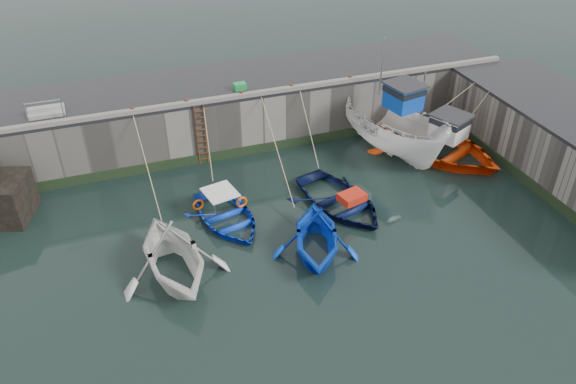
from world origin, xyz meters
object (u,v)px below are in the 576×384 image
object	(u,v)px
boat_near_navy	(339,206)
bollard_d	(292,87)
boat_near_white	(175,275)
boat_far_white	(392,128)
bollard_c	(241,94)
boat_near_blue	(227,221)
boat_near_blacktrim	(315,252)
bollard_e	(350,78)
fish_crate	(240,86)
bollard_b	(186,102)
bollard_a	(133,110)
ladder	(201,135)
boat_far_orange	(436,145)

from	to	relation	value
boat_near_navy	bollard_d	xyz separation A→B (m)	(-0.15, 5.99, 3.30)
boat_near_white	bollard_d	xyz separation A→B (m)	(7.63, 8.07, 3.30)
bollard_d	boat_far_white	bearing A→B (deg)	-25.15
bollard_c	boat_near_blue	bearing A→B (deg)	-113.20
boat_near_blacktrim	bollard_e	xyz separation A→B (m)	(5.25, 8.59, 3.30)
boat_near_blue	bollard_e	xyz separation A→B (m)	(8.11, 5.39, 3.30)
boat_near_white	boat_far_white	distance (m)	13.70
fish_crate	bollard_b	world-z (taller)	fish_crate
fish_crate	boat_far_white	bearing A→B (deg)	-25.68
bollard_c	boat_near_navy	bearing A→B (deg)	-65.34
boat_near_blacktrim	bollard_d	bearing A→B (deg)	95.33
boat_near_blacktrim	bollard_b	xyz separation A→B (m)	(-3.25, 8.59, 3.30)
bollard_a	ladder	bearing A→B (deg)	-6.38
bollard_b	bollard_e	xyz separation A→B (m)	(8.50, 0.00, 0.00)
boat_near_blue	boat_far_white	bearing A→B (deg)	6.55
boat_near_blacktrim	bollard_c	xyz separation A→B (m)	(-0.55, 8.59, 3.30)
ladder	bollard_d	size ratio (longest dim) A/B	11.43
boat_near_navy	bollard_c	bearing A→B (deg)	100.08
boat_near_navy	bollard_b	xyz separation A→B (m)	(-5.45, 5.99, 3.30)
bollard_c	bollard_e	xyz separation A→B (m)	(5.80, 0.00, 0.00)
boat_far_orange	boat_near_white	bearing A→B (deg)	173.26
ladder	boat_near_blacktrim	xyz separation A→B (m)	(2.75, -8.26, -1.59)
bollard_b	bollard_c	xyz separation A→B (m)	(2.70, 0.00, 0.00)
boat_near_white	bollard_b	bearing A→B (deg)	66.26
fish_crate	boat_near_white	bearing A→B (deg)	-122.90
ladder	boat_near_blacktrim	size ratio (longest dim) A/B	0.73
boat_near_blue	bollard_c	distance (m)	6.72
bollard_a	boat_near_blacktrim	bearing A→B (deg)	-56.21
bollard_a	bollard_e	size ratio (longest dim) A/B	1.00
boat_near_blue	bollard_e	bearing A→B (deg)	21.75
bollard_a	bollard_c	world-z (taller)	same
boat_far_orange	bollard_c	xyz separation A→B (m)	(-9.31, 3.35, 2.82)
boat_far_white	bollard_d	bearing A→B (deg)	142.99
boat_near_navy	boat_far_orange	bearing A→B (deg)	7.28
bollard_b	boat_near_navy	bearing A→B (deg)	-47.70
ladder	bollard_c	bearing A→B (deg)	8.67
fish_crate	bollard_a	size ratio (longest dim) A/B	2.14
boat_near_blacktrim	bollard_d	xyz separation A→B (m)	(2.05, 8.59, 3.30)
boat_near_navy	bollard_a	xyz separation A→B (m)	(-7.95, 5.99, 3.30)
boat_near_white	boat_far_white	size ratio (longest dim) A/B	0.62
bollard_d	bollard_e	size ratio (longest dim) A/B	1.00
bollard_e	boat_far_white	bearing A→B (deg)	-56.03
boat_far_orange	bollard_c	bearing A→B (deg)	135.24
bollard_c	bollard_b	bearing A→B (deg)	180.00
ladder	bollard_c	size ratio (longest dim) A/B	11.43
boat_near_white	boat_near_blue	xyz separation A→B (m)	(2.72, 2.69, 0.00)
boat_near_blue	bollard_d	world-z (taller)	bollard_d
fish_crate	bollard_e	size ratio (longest dim) A/B	2.14
ladder	bollard_b	size ratio (longest dim) A/B	11.43
boat_far_white	fish_crate	xyz separation A→B (m)	(-7.13, 3.02, 2.09)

